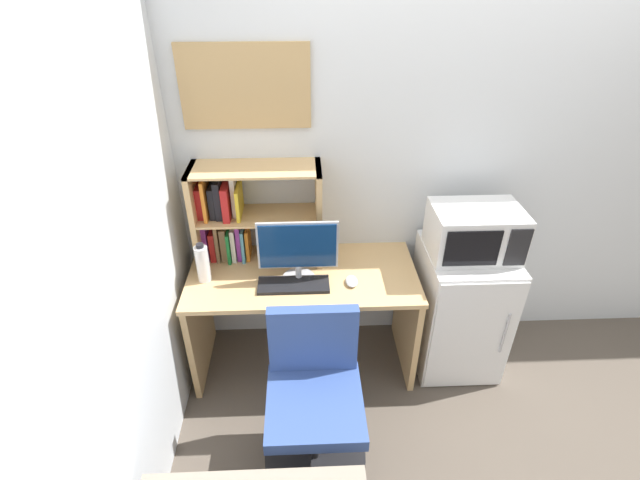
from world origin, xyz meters
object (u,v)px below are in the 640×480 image
Objects in this scene: wall_corkboard at (245,87)px; keyboard at (294,285)px; mini_fridge at (459,308)px; desk_chair at (314,405)px; computer_mouse at (352,281)px; monitor at (298,250)px; water_bottle at (203,263)px; microwave at (475,232)px; hutch_bookshelf at (240,214)px.

keyboard is at bearing -61.79° from wall_corkboard.
mini_fridge is (1.03, 0.13, -0.32)m from keyboard.
desk_chair is (-0.94, -0.66, -0.04)m from mini_fridge.
computer_mouse is at bearing -170.94° from mini_fridge.
monitor is 0.55m from water_bottle.
water_bottle is at bearing -178.44° from microwave.
computer_mouse is 0.78m from mini_fridge.
microwave reaches higher than computer_mouse.
keyboard is at bearing -45.28° from hutch_bookshelf.
microwave reaches higher than keyboard.
hutch_bookshelf is 0.71m from wall_corkboard.
hutch_bookshelf is 3.05× the size of water_bottle.
computer_mouse is 0.13× the size of mini_fridge.
water_bottle is at bearing 134.32° from desk_chair.
wall_corkboard is at bearing 53.43° from hutch_bookshelf.
water_bottle is 0.98m from desk_chair.
monitor is at bearing 170.01° from computer_mouse.
computer_mouse is at bearing 2.23° from keyboard.
mini_fridge reaches higher than computer_mouse.
monitor is 0.54× the size of mini_fridge.
wall_corkboard reaches higher than microwave.
water_bottle reaches higher than computer_mouse.
wall_corkboard is at bearing 166.73° from mini_fridge.
keyboard is at bearing 100.35° from desk_chair.
microwave is at bearing 7.07° from keyboard.
microwave is (0.70, 0.12, 0.24)m from computer_mouse.
desk_chair is (-0.94, -0.66, -0.60)m from microwave.
mini_fridge is at bearing -13.27° from wall_corkboard.
mini_fridge is at bearing -90.32° from microwave.
microwave is 1.49m from wall_corkboard.
desk_chair reaches higher than computer_mouse.
wall_corkboard reaches higher than desk_chair.
monitor is 0.51× the size of desk_chair.
mini_fridge is at bearing 1.45° from water_bottle.
monitor is at bearing -36.08° from hutch_bookshelf.
hutch_bookshelf is 1.36m from microwave.
desk_chair reaches higher than mini_fridge.
monitor is 0.36m from computer_mouse.
wall_corkboard reaches higher than monitor.
microwave is (1.34, -0.18, -0.05)m from hutch_bookshelf.
mini_fridge is at bearing 9.06° from computer_mouse.
computer_mouse is 0.70m from desk_chair.
monitor is 1.01m from microwave.
mini_fridge is (0.70, 0.11, -0.32)m from computer_mouse.
keyboard is at bearing -9.59° from water_bottle.
desk_chair is at bearing -83.45° from monitor.
computer_mouse is 0.22× the size of microwave.
wall_corkboard reaches higher than keyboard.
computer_mouse is (0.64, -0.30, -0.29)m from hutch_bookshelf.
monitor is 0.91m from wall_corkboard.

